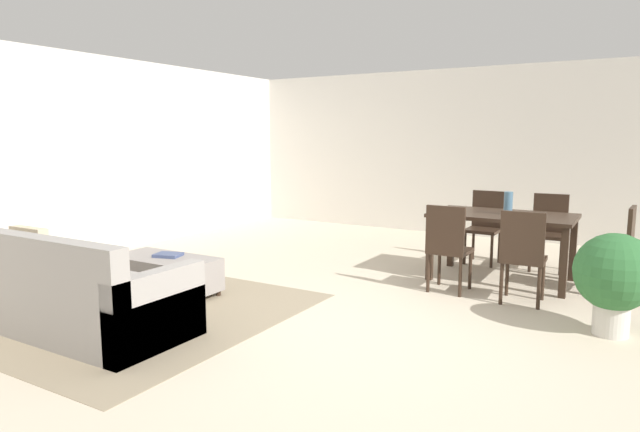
% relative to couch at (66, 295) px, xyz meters
% --- Properties ---
extents(ground_plane, '(10.80, 10.80, 0.00)m').
position_rel_couch_xyz_m(ground_plane, '(2.15, 1.19, -0.29)').
color(ground_plane, beige).
extents(wall_back, '(9.00, 0.12, 2.70)m').
position_rel_couch_xyz_m(wall_back, '(2.15, 6.19, 1.06)').
color(wall_back, silver).
rests_on(wall_back, ground_plane).
extents(wall_left, '(0.12, 11.00, 2.70)m').
position_rel_couch_xyz_m(wall_left, '(-2.35, 1.69, 1.06)').
color(wall_left, silver).
rests_on(wall_left, ground_plane).
extents(area_rug, '(3.00, 2.80, 0.01)m').
position_rel_couch_xyz_m(area_rug, '(-0.02, 0.61, -0.29)').
color(area_rug, gray).
rests_on(area_rug, ground_plane).
extents(couch, '(2.19, 0.91, 0.86)m').
position_rel_couch_xyz_m(couch, '(0.00, 0.00, 0.00)').
color(couch, gray).
rests_on(couch, ground_plane).
extents(ottoman_table, '(1.13, 0.55, 0.39)m').
position_rel_couch_xyz_m(ottoman_table, '(-0.05, 1.16, -0.06)').
color(ottoman_table, gray).
rests_on(ottoman_table, ground_plane).
extents(dining_table, '(1.51, 0.90, 0.76)m').
position_rel_couch_xyz_m(dining_table, '(2.79, 3.49, 0.37)').
color(dining_table, '#332319').
rests_on(dining_table, ground_plane).
extents(dining_chair_near_left, '(0.41, 0.41, 0.92)m').
position_rel_couch_xyz_m(dining_chair_near_left, '(2.42, 2.70, 0.23)').
color(dining_chair_near_left, '#332319').
rests_on(dining_chair_near_left, ground_plane).
extents(dining_chair_near_right, '(0.42, 0.42, 0.92)m').
position_rel_couch_xyz_m(dining_chair_near_right, '(3.17, 2.66, 0.23)').
color(dining_chair_near_right, '#332319').
rests_on(dining_chair_near_right, ground_plane).
extents(dining_chair_far_left, '(0.42, 0.42, 0.92)m').
position_rel_couch_xyz_m(dining_chair_far_left, '(2.40, 4.31, 0.23)').
color(dining_chair_far_left, '#332319').
rests_on(dining_chair_far_left, ground_plane).
extents(dining_chair_far_right, '(0.42, 0.42, 0.92)m').
position_rel_couch_xyz_m(dining_chair_far_right, '(3.17, 4.32, 0.23)').
color(dining_chair_far_right, '#332319').
rests_on(dining_chair_far_right, ground_plane).
extents(dining_chair_head_east, '(0.42, 0.42, 0.92)m').
position_rel_couch_xyz_m(dining_chair_head_east, '(3.95, 3.49, 0.23)').
color(dining_chair_head_east, '#332319').
rests_on(dining_chair_head_east, ground_plane).
extents(vase_centerpiece, '(0.09, 0.09, 0.25)m').
position_rel_couch_xyz_m(vase_centerpiece, '(2.85, 3.47, 0.60)').
color(vase_centerpiece, slate).
rests_on(vase_centerpiece, dining_table).
extents(book_on_ottoman, '(0.31, 0.26, 0.03)m').
position_rel_couch_xyz_m(book_on_ottoman, '(-0.03, 1.19, 0.12)').
color(book_on_ottoman, '#3F4C72').
rests_on(book_on_ottoman, ottoman_table).
extents(potted_plant, '(0.63, 0.63, 0.85)m').
position_rel_couch_xyz_m(potted_plant, '(3.97, 2.18, 0.21)').
color(potted_plant, beige).
rests_on(potted_plant, ground_plane).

